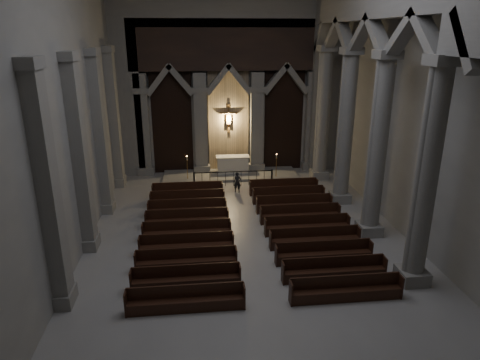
{
  "coord_description": "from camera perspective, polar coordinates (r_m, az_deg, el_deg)",
  "views": [
    {
      "loc": [
        -2.24,
        -15.38,
        8.6
      ],
      "look_at": [
        -0.22,
        3.0,
        2.29
      ],
      "focal_mm": 32.0,
      "sensor_mm": 36.0,
      "label": 1
    }
  ],
  "objects": [
    {
      "name": "left_pilasters",
      "position": [
        19.97,
        -19.18,
        4.2
      ],
      "size": [
        0.6,
        13.0,
        8.03
      ],
      "color": "gray",
      "rests_on": "ground"
    },
    {
      "name": "sanctuary_step",
      "position": [
        27.44,
        -1.27,
        0.73
      ],
      "size": [
        8.5,
        2.6,
        0.15
      ],
      "primitive_type": "cube",
      "color": "gray",
      "rests_on": "ground"
    },
    {
      "name": "room",
      "position": [
        15.58,
        2.09,
        15.16
      ],
      "size": [
        24.0,
        24.1,
        12.0
      ],
      "color": "#9C9994",
      "rests_on": "ground"
    },
    {
      "name": "sanctuary_wall",
      "position": [
        27.08,
        -1.56,
        14.63
      ],
      "size": [
        14.0,
        0.77,
        12.0
      ],
      "color": "gray",
      "rests_on": "ground"
    },
    {
      "name": "candle_stand_left",
      "position": [
        26.52,
        -7.0,
        0.77
      ],
      "size": [
        0.27,
        0.27,
        1.62
      ],
      "color": "olive",
      "rests_on": "ground"
    },
    {
      "name": "right_arcade",
      "position": [
        18.43,
        19.29,
        15.44
      ],
      "size": [
        1.0,
        24.0,
        12.0
      ],
      "color": "gray",
      "rests_on": "ground"
    },
    {
      "name": "pews",
      "position": [
        19.25,
        1.04,
        -6.76
      ],
      "size": [
        9.28,
        10.74,
        0.87
      ],
      "color": "black",
      "rests_on": "ground"
    },
    {
      "name": "candle_stand_right",
      "position": [
        26.84,
        4.83,
        1.08
      ],
      "size": [
        0.27,
        0.27,
        1.63
      ],
      "color": "olive",
      "rests_on": "ground"
    },
    {
      "name": "altar_rail",
      "position": [
        25.43,
        -0.9,
        0.54
      ],
      "size": [
        4.75,
        0.09,
        0.93
      ],
      "color": "black",
      "rests_on": "ground"
    },
    {
      "name": "worshipper",
      "position": [
        24.42,
        -0.36,
        -0.32
      ],
      "size": [
        0.47,
        0.36,
        1.18
      ],
      "primitive_type": "imported",
      "rotation": [
        0.0,
        0.0,
        -0.19
      ],
      "color": "black",
      "rests_on": "ground"
    },
    {
      "name": "altar",
      "position": [
        27.52,
        -0.99,
        2.14
      ],
      "size": [
        2.13,
        0.85,
        1.08
      ],
      "color": "silver",
      "rests_on": "sanctuary_step"
    }
  ]
}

